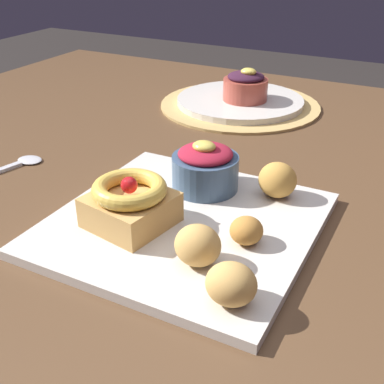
# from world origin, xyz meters

# --- Properties ---
(dining_table) EXTENTS (1.46, 1.16, 0.73)m
(dining_table) POSITION_xyz_m (0.00, 0.00, 0.65)
(dining_table) COLOR brown
(dining_table) RESTS_ON ground_plane
(woven_placemat) EXTENTS (0.32, 0.32, 0.00)m
(woven_placemat) POSITION_xyz_m (-0.10, 0.31, 0.73)
(woven_placemat) COLOR tan
(woven_placemat) RESTS_ON dining_table
(front_plate) EXTENTS (0.30, 0.30, 0.01)m
(front_plate) POSITION_xyz_m (0.01, -0.15, 0.74)
(front_plate) COLOR silver
(front_plate) RESTS_ON dining_table
(cake_slice) EXTENTS (0.10, 0.10, 0.06)m
(cake_slice) POSITION_xyz_m (-0.04, -0.18, 0.77)
(cake_slice) COLOR tan
(cake_slice) RESTS_ON front_plate
(berry_ramekin) EXTENTS (0.09, 0.09, 0.07)m
(berry_ramekin) POSITION_xyz_m (-0.00, -0.06, 0.77)
(berry_ramekin) COLOR #3D5675
(berry_ramekin) RESTS_ON front_plate
(fritter_front) EXTENTS (0.05, 0.04, 0.05)m
(fritter_front) POSITION_xyz_m (0.09, -0.04, 0.77)
(fritter_front) COLOR gold
(fritter_front) RESTS_ON front_plate
(fritter_middle) EXTENTS (0.04, 0.04, 0.03)m
(fritter_middle) POSITION_xyz_m (0.10, -0.16, 0.76)
(fritter_middle) COLOR #BC7F38
(fritter_middle) RESTS_ON front_plate
(fritter_back) EXTENTS (0.05, 0.05, 0.04)m
(fritter_back) POSITION_xyz_m (0.12, -0.26, 0.76)
(fritter_back) COLOR tan
(fritter_back) RESTS_ON front_plate
(fritter_extra) EXTENTS (0.05, 0.05, 0.04)m
(fritter_extra) POSITION_xyz_m (0.07, -0.22, 0.76)
(fritter_extra) COLOR tan
(fritter_extra) RESTS_ON front_plate
(back_plate) EXTENTS (0.25, 0.25, 0.01)m
(back_plate) POSITION_xyz_m (-0.10, 0.31, 0.74)
(back_plate) COLOR silver
(back_plate) RESTS_ON woven_placemat
(back_ramekin) EXTENTS (0.09, 0.09, 0.07)m
(back_ramekin) POSITION_xyz_m (-0.09, 0.31, 0.78)
(back_ramekin) COLOR #B24C3D
(back_ramekin) RESTS_ON back_plate
(spoon) EXTENTS (0.05, 0.13, 0.00)m
(spoon) POSITION_xyz_m (-0.30, -0.11, 0.73)
(spoon) COLOR silver
(spoon) RESTS_ON dining_table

